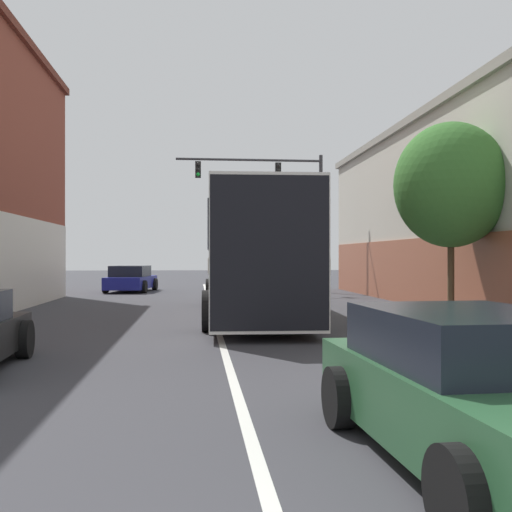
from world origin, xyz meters
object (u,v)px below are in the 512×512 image
parked_car_left_near (131,279)px  traffic_signal_gantry (280,194)px  hatchback_foreground (479,391)px  bus (251,251)px  street_tree_near (451,185)px

parked_car_left_near → traffic_signal_gantry: (7.55, -1.85, 4.32)m
hatchback_foreground → traffic_signal_gantry: traffic_signal_gantry is taller
parked_car_left_near → traffic_signal_gantry: size_ratio=0.61×
hatchback_foreground → parked_car_left_near: size_ratio=0.96×
traffic_signal_gantry → bus: bearing=-102.5°
hatchback_foreground → bus: bearing=0.7°
bus → traffic_signal_gantry: bearing=-10.9°
hatchback_foreground → traffic_signal_gantry: 25.09m
parked_car_left_near → traffic_signal_gantry: 8.90m
bus → street_tree_near: 6.10m
bus → street_tree_near: size_ratio=2.22×
street_tree_near → bus: bearing=157.0°
hatchback_foreground → parked_car_left_near: parked_car_left_near is taller
bus → traffic_signal_gantry: 12.04m
parked_car_left_near → street_tree_near: 18.94m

